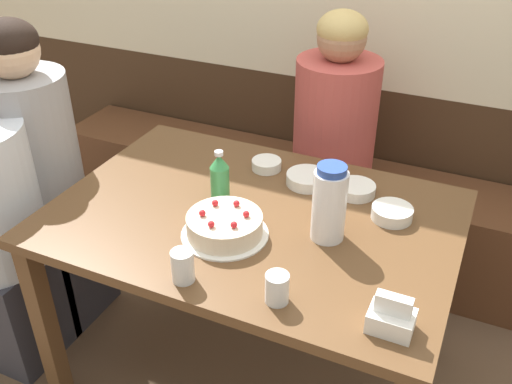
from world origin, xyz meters
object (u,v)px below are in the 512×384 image
bench_seat (326,212)px  person_pale_blue_shirt (43,187)px  birthday_cake (225,226)px  glass_tumbler_short (277,288)px  bowl_rice_small (392,213)px  soju_bottle (220,177)px  water_pitcher (329,203)px  bowl_side_dish (267,164)px  bowl_sauce_shallow (307,179)px  glass_water_tall (183,266)px  person_grey_tee (332,160)px  napkin_holder (391,318)px  bowl_soup_white (356,189)px

bench_seat → person_pale_blue_shirt: size_ratio=2.19×
birthday_cake → glass_tumbler_short: 0.32m
bench_seat → bowl_rice_small: 0.94m
soju_bottle → person_pale_blue_shirt: (-0.76, -0.04, -0.21)m
water_pitcher → bowl_rice_small: water_pitcher is taller
birthday_cake → bowl_side_dish: size_ratio=2.48×
soju_bottle → bowl_sauce_shallow: bearing=41.8°
glass_water_tall → person_grey_tee: (0.08, 1.07, -0.19)m
napkin_holder → person_grey_tee: size_ratio=0.09×
bowl_rice_small → napkin_holder: bearing=-77.4°
bowl_rice_small → bowl_sauce_shallow: size_ratio=0.89×
birthday_cake → glass_water_tall: (-0.01, -0.23, 0.01)m
water_pitcher → bowl_sauce_shallow: water_pitcher is taller
glass_tumbler_short → bowl_rice_small: bearing=69.9°
person_grey_tee → bench_seat: bearing=-160.2°
birthday_cake → bowl_rice_small: (0.44, 0.30, -0.01)m
bowl_side_dish → glass_tumbler_short: glass_tumbler_short is taller
napkin_holder → bowl_soup_white: bearing=113.6°
water_pitcher → person_grey_tee: (-0.21, 0.72, -0.26)m
water_pitcher → bowl_sauce_shallow: bearing=121.1°
bowl_side_dish → bowl_sauce_shallow: bowl_sauce_shallow is taller
glass_tumbler_short → person_pale_blue_shirt: size_ratio=0.07×
birthday_cake → soju_bottle: size_ratio=1.52×
bench_seat → glass_water_tall: size_ratio=29.33×
soju_bottle → bowl_side_dish: bearing=76.1°
water_pitcher → bowl_sauce_shallow: size_ratio=1.67×
napkin_holder → glass_water_tall: size_ratio=1.18×
glass_water_tall → person_grey_tee: 1.09m
person_pale_blue_shirt → person_grey_tee: 1.17m
water_pitcher → bowl_rice_small: size_ratio=1.88×
napkin_holder → bowl_sauce_shallow: bearing=126.7°
soju_bottle → birthday_cake: bearing=-58.8°
bowl_sauce_shallow → water_pitcher: bearing=-58.9°
bowl_rice_small → person_pale_blue_shirt: bearing=-173.3°
glass_tumbler_short → bowl_sauce_shallow: bearing=102.7°
person_grey_tee → napkin_holder: bearing=24.6°
bowl_soup_white → bowl_side_dish: (-0.34, 0.03, -0.00)m
water_pitcher → glass_tumbler_short: (-0.03, -0.32, -0.08)m
water_pitcher → glass_water_tall: water_pitcher is taller
person_pale_blue_shirt → bowl_rice_small: bearing=6.7°
bowl_soup_white → person_pale_blue_shirt: size_ratio=0.10×
birthday_cake → glass_water_tall: 0.23m
napkin_holder → bench_seat: bearing=114.1°
glass_water_tall → birthday_cake: bearing=88.2°
soju_bottle → bowl_soup_white: size_ratio=1.34×
soju_bottle → glass_tumbler_short: size_ratio=2.08×
water_pitcher → bench_seat: bearing=106.6°
bench_seat → water_pitcher: size_ratio=11.31×
bowl_soup_white → bowl_rice_small: 0.17m
glass_tumbler_short → soju_bottle: bearing=133.6°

